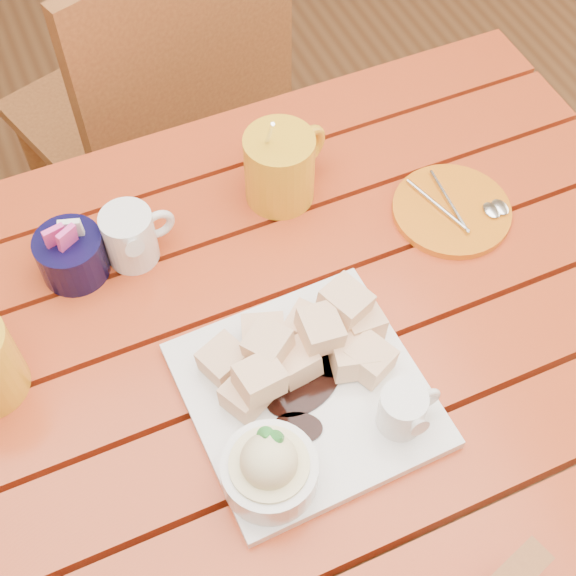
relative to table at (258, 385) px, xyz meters
name	(u,v)px	position (x,y,z in m)	size (l,w,h in m)	color
ground	(268,534)	(0.00, 0.00, -0.64)	(5.00, 5.00, 0.00)	#552F18
table	(258,385)	(0.00, 0.00, 0.00)	(1.20, 0.79, 0.75)	#A83015
dessert_plate	(301,399)	(0.01, -0.10, 0.14)	(0.27, 0.27, 0.11)	white
coffee_mug_right	(281,166)	(0.13, 0.21, 0.16)	(0.13, 0.10, 0.16)	gold
cream_pitcher	(131,236)	(-0.09, 0.19, 0.15)	(0.10, 0.08, 0.08)	white
sugar_caddy	(71,255)	(-0.17, 0.20, 0.14)	(0.09, 0.09, 0.10)	black
orange_saucer	(453,210)	(0.33, 0.08, 0.11)	(0.16, 0.16, 0.02)	orange
chair_far	(164,113)	(0.08, 0.68, -0.13)	(0.55, 0.55, 0.92)	brown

